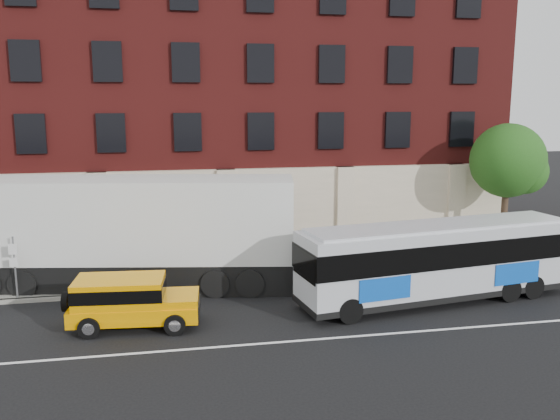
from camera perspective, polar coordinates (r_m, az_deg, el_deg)
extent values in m
plane|color=black|center=(18.70, -1.21, -13.18)|extent=(120.00, 120.00, 0.00)
cube|color=#9C9A8E|center=(27.08, -4.45, -5.42)|extent=(60.00, 6.00, 0.15)
cube|color=#9C9A8E|center=(24.23, -3.64, -7.35)|extent=(60.00, 0.25, 0.15)
cube|color=white|center=(19.15, -1.47, -12.57)|extent=(60.00, 0.12, 0.01)
cube|color=maroon|center=(33.99, -6.21, 10.75)|extent=(30.00, 10.00, 15.00)
cube|color=beige|center=(29.36, -5.15, 0.00)|extent=(30.00, 0.35, 4.00)
cube|color=beige|center=(29.29, -16.88, -0.45)|extent=(0.90, 0.55, 4.00)
cube|color=beige|center=(29.26, -5.13, -0.03)|extent=(0.90, 0.55, 4.00)
cube|color=beige|center=(30.44, 6.18, 0.36)|extent=(0.90, 0.55, 4.00)
cube|color=beige|center=(32.70, 16.28, 0.71)|extent=(0.90, 0.55, 4.00)
cube|color=black|center=(29.42, -22.62, 6.72)|extent=(1.30, 0.20, 1.80)
cube|color=black|center=(28.93, -15.77, 7.08)|extent=(1.30, 0.20, 1.80)
cube|color=black|center=(28.85, -8.78, 7.34)|extent=(1.30, 0.20, 1.80)
cube|color=black|center=(29.20, -1.84, 7.50)|extent=(1.30, 0.20, 1.80)
cube|color=black|center=(29.95, 4.84, 7.54)|extent=(1.30, 0.20, 1.80)
cube|color=black|center=(31.08, 11.12, 7.50)|extent=(1.30, 0.20, 1.80)
cube|color=black|center=(32.55, 16.89, 7.37)|extent=(1.30, 0.20, 1.80)
cube|color=black|center=(29.42, -23.07, 12.93)|extent=(1.30, 0.20, 1.80)
cube|color=black|center=(28.93, -16.10, 13.41)|extent=(1.30, 0.20, 1.80)
cube|color=black|center=(28.85, -8.96, 13.70)|extent=(1.30, 0.20, 1.80)
cube|color=black|center=(29.20, -1.88, 13.78)|extent=(1.30, 0.20, 1.80)
cube|color=black|center=(29.95, 4.94, 13.67)|extent=(1.30, 0.20, 1.80)
cube|color=black|center=(31.08, 11.34, 13.39)|extent=(1.30, 0.20, 1.80)
cube|color=black|center=(32.55, 17.20, 13.00)|extent=(1.30, 0.20, 1.80)
cube|color=black|center=(29.27, -13.92, -1.10)|extent=(2.60, 0.15, 2.80)
cube|color=black|center=(29.55, -2.23, -0.68)|extent=(2.60, 0.15, 2.80)
cube|color=black|center=(31.01, 8.80, -0.26)|extent=(2.60, 0.15, 2.80)
cylinder|color=gray|center=(24.57, -23.89, -5.16)|extent=(0.07, 0.07, 2.50)
cube|color=silver|center=(24.23, -24.11, -3.43)|extent=(0.30, 0.03, 0.40)
cube|color=silver|center=(24.35, -24.02, -4.57)|extent=(0.30, 0.03, 0.35)
cylinder|color=#3A291D|center=(31.59, 20.51, -0.80)|extent=(0.32, 0.32, 3.00)
sphere|color=#214C15|center=(31.18, 20.85, 4.43)|extent=(3.60, 3.60, 3.60)
sphere|color=#214C15|center=(31.27, 22.27, 3.42)|extent=(2.20, 2.20, 2.20)
sphere|color=#214C15|center=(31.25, 19.48, 3.79)|extent=(2.00, 2.00, 2.00)
cube|color=silver|center=(23.21, 14.83, -4.60)|extent=(10.98, 3.83, 2.56)
cube|color=black|center=(23.55, 14.69, -7.39)|extent=(11.03, 3.88, 0.22)
cube|color=silver|center=(22.91, 14.98, -1.40)|extent=(10.41, 3.48, 0.11)
cube|color=black|center=(23.11, 14.88, -3.58)|extent=(11.06, 3.91, 0.90)
cube|color=blue|center=(20.94, 9.99, -7.41)|extent=(1.96, 0.33, 0.81)
cube|color=blue|center=(25.78, 18.30, -4.35)|extent=(1.96, 0.33, 0.81)
cylinder|color=black|center=(20.70, 6.67, -9.50)|extent=(0.93, 0.40, 0.90)
cylinder|color=black|center=(22.43, 4.37, -7.85)|extent=(0.93, 0.40, 0.90)
cylinder|color=black|center=(24.25, 21.01, -7.12)|extent=(0.93, 0.40, 0.90)
cylinder|color=black|center=(25.74, 18.08, -5.91)|extent=(0.93, 0.40, 0.90)
cylinder|color=black|center=(24.95, 22.90, -6.77)|extent=(0.93, 0.40, 0.90)
cylinder|color=black|center=(26.40, 19.94, -5.62)|extent=(0.93, 0.40, 0.90)
cube|color=#FFA200|center=(20.80, -13.59, -9.29)|extent=(4.32, 2.10, 0.52)
cube|color=#FFA200|center=(20.65, -15.00, -7.46)|extent=(3.01, 1.95, 0.87)
cube|color=black|center=(20.64, -15.01, -7.35)|extent=(3.05, 1.99, 0.44)
cube|color=#FFA200|center=(20.53, -9.62, -8.25)|extent=(1.45, 1.76, 0.26)
cube|color=black|center=(20.61, -7.70, -9.15)|extent=(0.17, 1.39, 0.48)
cylinder|color=black|center=(21.10, -19.69, -8.22)|extent=(0.25, 0.68, 0.66)
cylinder|color=black|center=(19.94, -9.97, -10.70)|extent=(0.72, 0.30, 0.70)
cylinder|color=silver|center=(19.94, -9.97, -10.70)|extent=(0.40, 0.29, 0.38)
cylinder|color=black|center=(21.54, -9.66, -9.05)|extent=(0.72, 0.30, 0.70)
cylinder|color=silver|center=(21.54, -9.66, -9.05)|extent=(0.40, 0.29, 0.38)
cylinder|color=black|center=(20.32, -17.72, -10.65)|extent=(0.72, 0.30, 0.70)
cylinder|color=silver|center=(20.32, -17.72, -10.65)|extent=(0.40, 0.29, 0.38)
cylinder|color=black|center=(21.89, -16.82, -9.04)|extent=(0.72, 0.30, 0.70)
cylinder|color=silver|center=(21.89, -16.82, -9.04)|extent=(0.40, 0.29, 0.38)
cube|color=black|center=(25.03, -14.34, -5.80)|extent=(13.57, 4.93, 1.22)
cube|color=white|center=(24.51, -14.57, -0.82)|extent=(13.58, 4.98, 3.22)
cylinder|color=black|center=(27.77, -23.83, -4.88)|extent=(1.15, 0.50, 1.11)
cylinder|color=black|center=(25.00, -23.25, -6.50)|extent=(1.15, 0.50, 1.11)
cylinder|color=black|center=(27.28, -21.24, -4.96)|extent=(1.15, 0.50, 1.11)
cylinder|color=black|center=(23.25, -6.18, -6.94)|extent=(1.15, 0.50, 1.11)
cylinder|color=black|center=(25.68, -5.67, -5.22)|extent=(1.15, 0.50, 1.11)
cylinder|color=black|center=(23.16, -2.88, -6.95)|extent=(1.15, 0.50, 1.11)
cylinder|color=black|center=(25.60, -2.69, -5.23)|extent=(1.15, 0.50, 1.11)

